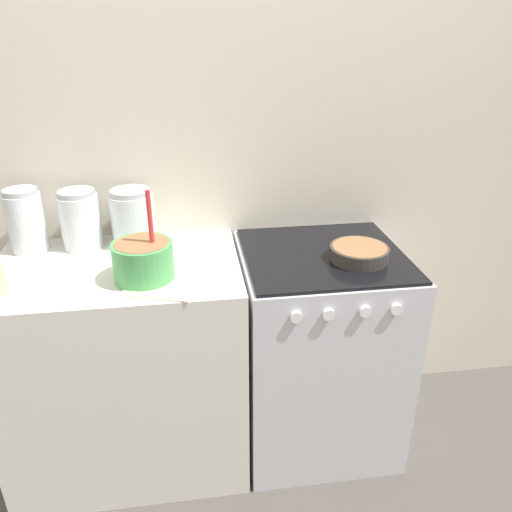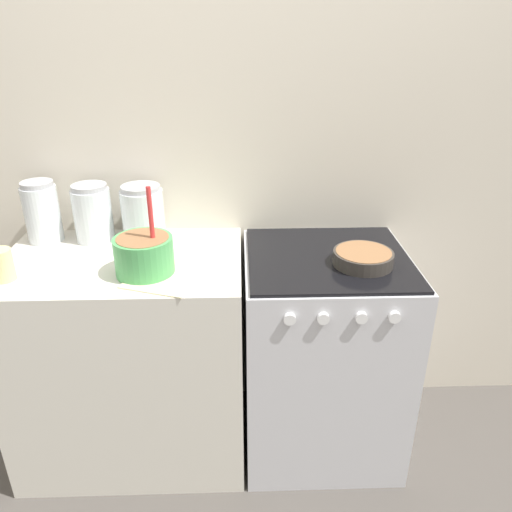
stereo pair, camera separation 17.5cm
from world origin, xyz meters
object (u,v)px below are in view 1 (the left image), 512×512
Objects in this scene: storage_jar_left at (27,225)px; storage_jar_middle at (81,223)px; mixing_bowl at (143,258)px; stove at (318,349)px; baking_pan at (359,253)px; storage_jar_right at (133,221)px.

storage_jar_left is 1.06× the size of storage_jar_middle.
storage_jar_left is at bearing 145.36° from mixing_bowl.
mixing_bowl is (-0.66, -0.12, 0.52)m from stove.
storage_jar_left reaches higher than storage_jar_middle.
baking_pan is (0.11, -0.07, 0.47)m from stove.
stove is at bearing -15.13° from storage_jar_right.
mixing_bowl is at bearing -80.23° from storage_jar_right.
mixing_bowl is 0.78m from baking_pan.
mixing_bowl is 1.37× the size of storage_jar_middle.
stove is 1.08m from storage_jar_middle.
baking_pan is at bearing -12.28° from storage_jar_left.
storage_jar_middle is (0.20, 0.00, -0.01)m from storage_jar_left.
storage_jar_left is (-0.45, 0.31, 0.03)m from mixing_bowl.
stove is 0.85m from mixing_bowl.
storage_jar_middle is 1.03× the size of storage_jar_right.
baking_pan is 0.94× the size of storage_jar_middle.
storage_jar_left reaches higher than stove.
storage_jar_middle is (-1.02, 0.27, 0.07)m from baking_pan.
mixing_bowl is 1.45× the size of baking_pan.
mixing_bowl is 0.31m from storage_jar_right.
storage_jar_middle is at bearing 165.45° from baking_pan.
mixing_bowl is at bearing -170.06° from stove.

